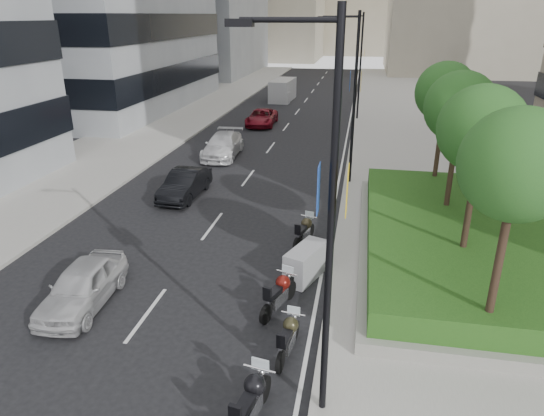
% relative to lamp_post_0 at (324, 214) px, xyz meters
% --- Properties ---
extents(sidewalk_right, '(10.00, 100.00, 0.15)m').
position_rel_lamp_post_0_xyz_m(sidewalk_right, '(4.86, 29.00, -4.99)').
color(sidewalk_right, '#9E9B93').
rests_on(sidewalk_right, ground).
extents(sidewalk_left, '(8.00, 100.00, 0.15)m').
position_rel_lamp_post_0_xyz_m(sidewalk_left, '(-16.14, 29.00, -4.99)').
color(sidewalk_left, '#9E9B93').
rests_on(sidewalk_left, ground).
extents(lane_edge, '(0.12, 100.00, 0.01)m').
position_rel_lamp_post_0_xyz_m(lane_edge, '(-0.44, 29.00, -5.06)').
color(lane_edge, silver).
rests_on(lane_edge, ground).
extents(lane_centre, '(0.12, 100.00, 0.01)m').
position_rel_lamp_post_0_xyz_m(lane_centre, '(-5.64, 29.00, -5.06)').
color(lane_centre, silver).
rests_on(lane_centre, ground).
extents(planter, '(10.00, 14.00, 0.40)m').
position_rel_lamp_post_0_xyz_m(planter, '(5.86, 9.00, -4.72)').
color(planter, gray).
rests_on(planter, sidewalk_right).
extents(hedge, '(9.40, 13.40, 0.80)m').
position_rel_lamp_post_0_xyz_m(hedge, '(5.86, 9.00, -4.12)').
color(hedge, '#133D11').
rests_on(hedge, planter).
extents(tree_0, '(2.80, 2.80, 6.30)m').
position_rel_lamp_post_0_xyz_m(tree_0, '(4.36, 3.00, 0.36)').
color(tree_0, '#332319').
rests_on(tree_0, planter).
extents(tree_1, '(2.80, 2.80, 6.30)m').
position_rel_lamp_post_0_xyz_m(tree_1, '(4.36, 7.00, 0.36)').
color(tree_1, '#332319').
rests_on(tree_1, planter).
extents(tree_2, '(2.80, 2.80, 6.30)m').
position_rel_lamp_post_0_xyz_m(tree_2, '(4.36, 11.00, 0.36)').
color(tree_2, '#332319').
rests_on(tree_2, planter).
extents(tree_3, '(2.80, 2.80, 6.30)m').
position_rel_lamp_post_0_xyz_m(tree_3, '(4.36, 15.00, 0.36)').
color(tree_3, '#332319').
rests_on(tree_3, planter).
extents(lamp_post_0, '(2.34, 0.45, 9.00)m').
position_rel_lamp_post_0_xyz_m(lamp_post_0, '(0.00, 0.00, 0.00)').
color(lamp_post_0, black).
rests_on(lamp_post_0, ground).
extents(lamp_post_1, '(2.34, 0.45, 9.00)m').
position_rel_lamp_post_0_xyz_m(lamp_post_1, '(0.00, 17.00, 0.00)').
color(lamp_post_1, black).
rests_on(lamp_post_1, ground).
extents(lamp_post_2, '(2.34, 0.45, 9.00)m').
position_rel_lamp_post_0_xyz_m(lamp_post_2, '(0.00, 35.00, 0.00)').
color(lamp_post_2, black).
rests_on(lamp_post_2, ground).
extents(motorcycle_2, '(0.79, 2.37, 1.19)m').
position_rel_lamp_post_0_xyz_m(motorcycle_2, '(-1.41, -0.71, -4.43)').
color(motorcycle_2, black).
rests_on(motorcycle_2, ground).
extents(motorcycle_3, '(0.69, 2.05, 1.02)m').
position_rel_lamp_post_0_xyz_m(motorcycle_3, '(-0.96, 1.95, -4.52)').
color(motorcycle_3, black).
rests_on(motorcycle_3, ground).
extents(motorcycle_4, '(0.96, 2.15, 1.11)m').
position_rel_lamp_post_0_xyz_m(motorcycle_4, '(-1.58, 4.04, -4.47)').
color(motorcycle_4, black).
rests_on(motorcycle_4, ground).
extents(motorcycle_5, '(1.45, 2.13, 1.20)m').
position_rel_lamp_post_0_xyz_m(motorcycle_5, '(-0.99, 6.19, -4.47)').
color(motorcycle_5, black).
rests_on(motorcycle_5, ground).
extents(motorcycle_6, '(0.80, 2.06, 1.05)m').
position_rel_lamp_post_0_xyz_m(motorcycle_6, '(-1.39, 8.98, -4.51)').
color(motorcycle_6, black).
rests_on(motorcycle_6, ground).
extents(car_a, '(1.89, 4.19, 1.40)m').
position_rel_lamp_post_0_xyz_m(car_a, '(-7.84, 3.16, -4.37)').
color(car_a, silver).
rests_on(car_a, ground).
extents(car_b, '(1.64, 4.32, 1.41)m').
position_rel_lamp_post_0_xyz_m(car_b, '(-8.10, 13.31, -4.36)').
color(car_b, black).
rests_on(car_b, ground).
extents(car_c, '(2.35, 5.26, 1.50)m').
position_rel_lamp_post_0_xyz_m(car_c, '(-8.32, 21.16, -4.32)').
color(car_c, silver).
rests_on(car_c, ground).
extents(car_d, '(2.37, 4.91, 1.35)m').
position_rel_lamp_post_0_xyz_m(car_d, '(-7.79, 31.21, -4.39)').
color(car_d, maroon).
rests_on(car_d, ground).
extents(delivery_van, '(2.30, 5.45, 2.25)m').
position_rel_lamp_post_0_xyz_m(delivery_van, '(-8.15, 44.07, -4.02)').
color(delivery_van, '#B1B1B3').
rests_on(delivery_van, ground).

